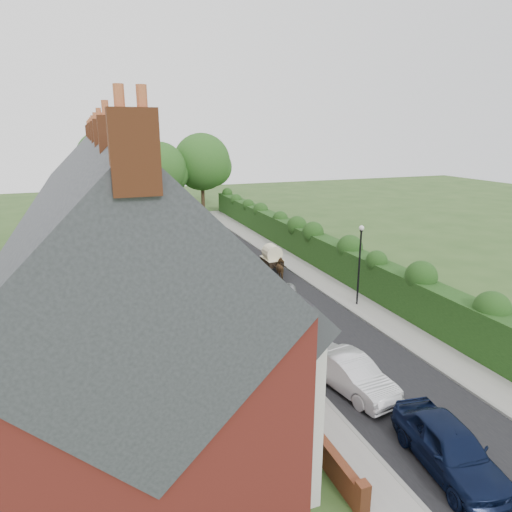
{
  "coord_description": "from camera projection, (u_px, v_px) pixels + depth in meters",
  "views": [
    {
      "loc": [
        -11.9,
        -18.93,
        10.71
      ],
      "look_at": [
        -1.23,
        9.77,
        2.2
      ],
      "focal_mm": 32.0,
      "sensor_mm": 36.0,
      "label": 1
    }
  ],
  "objects": [
    {
      "name": "kerb_house_side",
      "position": [
        220.0,
        283.0,
        32.68
      ],
      "size": [
        0.18,
        58.0,
        0.13
      ],
      "primitive_type": "cube",
      "color": "gray",
      "rests_on": "ground"
    },
    {
      "name": "tree_far_left",
      "position": [
        162.0,
        170.0,
        57.73
      ],
      "size": [
        7.14,
        6.8,
        9.29
      ],
      "color": "#332316",
      "rests_on": "ground"
    },
    {
      "name": "car_black",
      "position": [
        166.0,
        211.0,
        57.71
      ],
      "size": [
        2.66,
        4.66,
        1.49
      ],
      "primitive_type": "imported",
      "rotation": [
        0.0,
        0.0,
        -0.21
      ],
      "color": "black",
      "rests_on": "ground"
    },
    {
      "name": "kerb_hedge_side",
      "position": [
        297.0,
        274.0,
        34.73
      ],
      "size": [
        0.18,
        58.0,
        0.13
      ],
      "primitive_type": "cube",
      "color": "gray",
      "rests_on": "ground"
    },
    {
      "name": "ground",
      "position": [
        343.0,
        341.0,
        23.96
      ],
      "size": [
        140.0,
        140.0,
        0.0
      ],
      "primitive_type": "plane",
      "color": "#2D4C1E",
      "rests_on": "ground"
    },
    {
      "name": "car_beige",
      "position": [
        183.0,
        228.0,
        47.54
      ],
      "size": [
        3.54,
        5.96,
        1.55
      ],
      "primitive_type": "imported",
      "rotation": [
        0.0,
        0.0,
        -0.18
      ],
      "color": "gray",
      "rests_on": "ground"
    },
    {
      "name": "terrace_row",
      "position": [
        109.0,
        234.0,
        28.12
      ],
      "size": [
        9.05,
        40.5,
        11.5
      ],
      "color": "maroon",
      "rests_on": "ground"
    },
    {
      "name": "car_silver_a",
      "position": [
        351.0,
        374.0,
        19.25
      ],
      "size": [
        2.36,
        4.78,
        1.51
      ],
      "primitive_type": "imported",
      "rotation": [
        0.0,
        0.0,
        0.17
      ],
      "color": "silver",
      "rests_on": "ground"
    },
    {
      "name": "car_green",
      "position": [
        238.0,
        266.0,
        34.61
      ],
      "size": [
        2.14,
        4.36,
        1.43
      ],
      "primitive_type": "imported",
      "rotation": [
        0.0,
        0.0,
        0.11
      ],
      "color": "black",
      "rests_on": "ground"
    },
    {
      "name": "car_white",
      "position": [
        251.0,
        280.0,
        31.35
      ],
      "size": [
        3.01,
        5.1,
        1.39
      ],
      "primitive_type": "imported",
      "rotation": [
        0.0,
        0.0,
        0.24
      ],
      "color": "white",
      "rests_on": "ground"
    },
    {
      "name": "car_red",
      "position": [
        207.0,
        250.0,
        39.33
      ],
      "size": [
        1.74,
        4.39,
        1.42
      ],
      "primitive_type": "imported",
      "rotation": [
        0.0,
        0.0,
        0.06
      ],
      "color": "maroon",
      "rests_on": "ground"
    },
    {
      "name": "pavement_hedge_side",
      "position": [
        309.0,
        273.0,
        35.09
      ],
      "size": [
        2.2,
        58.0,
        0.12
      ],
      "primitive_type": "cube",
      "color": "gray",
      "rests_on": "ground"
    },
    {
      "name": "pavement_house_side",
      "position": [
        209.0,
        285.0,
        32.41
      ],
      "size": [
        1.7,
        58.0,
        0.12
      ],
      "primitive_type": "cube",
      "color": "gray",
      "rests_on": "ground"
    },
    {
      "name": "road",
      "position": [
        259.0,
        279.0,
        33.72
      ],
      "size": [
        6.0,
        58.0,
        0.02
      ],
      "primitive_type": "cube",
      "color": "black",
      "rests_on": "ground"
    },
    {
      "name": "tree_far_right",
      "position": [
        205.0,
        163.0,
        61.4
      ],
      "size": [
        7.98,
        7.6,
        10.31
      ],
      "color": "#332316",
      "rests_on": "ground"
    },
    {
      "name": "car_silver_b",
      "position": [
        281.0,
        303.0,
        27.04
      ],
      "size": [
        3.89,
        6.21,
        1.6
      ],
      "primitive_type": "imported",
      "rotation": [
        0.0,
        0.0,
        -0.23
      ],
      "color": "#98999F",
      "rests_on": "ground"
    },
    {
      "name": "tree_far_back",
      "position": [
        111.0,
        163.0,
        58.2
      ],
      "size": [
        8.4,
        8.0,
        10.82
      ],
      "color": "#332316",
      "rests_on": "ground"
    },
    {
      "name": "lamppost",
      "position": [
        360.0,
        255.0,
        27.83
      ],
      "size": [
        0.32,
        0.32,
        5.16
      ],
      "color": "black",
      "rests_on": "ground"
    },
    {
      "name": "horse",
      "position": [
        282.0,
        269.0,
        33.69
      ],
      "size": [
        1.02,
        1.83,
        1.47
      ],
      "primitive_type": "imported",
      "rotation": [
        0.0,
        0.0,
        3.01
      ],
      "color": "#432E18",
      "rests_on": "ground"
    },
    {
      "name": "garden_wall_row",
      "position": [
        198.0,
        285.0,
        31.07
      ],
      "size": [
        0.35,
        40.35,
        1.1
      ],
      "color": "brown",
      "rests_on": "ground"
    },
    {
      "name": "car_grey",
      "position": [
        179.0,
        219.0,
        52.86
      ],
      "size": [
        2.82,
        5.09,
        1.39
      ],
      "primitive_type": "imported",
      "rotation": [
        0.0,
        0.0,
        -0.19
      ],
      "color": "slate",
      "rests_on": "ground"
    },
    {
      "name": "hedge",
      "position": [
        331.0,
        251.0,
        35.28
      ],
      "size": [
        2.1,
        58.0,
        2.85
      ],
      "color": "black",
      "rests_on": "ground"
    },
    {
      "name": "car_navy",
      "position": [
        449.0,
        447.0,
        14.75
      ],
      "size": [
        2.49,
        4.93,
        1.61
      ],
      "primitive_type": "imported",
      "rotation": [
        0.0,
        0.0,
        -0.13
      ],
      "color": "black",
      "rests_on": "ground"
    },
    {
      "name": "horse_cart",
      "position": [
        272.0,
        256.0,
        35.25
      ],
      "size": [
        1.37,
        3.02,
        2.18
      ],
      "color": "black",
      "rests_on": "ground"
    }
  ]
}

